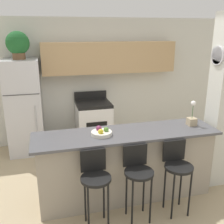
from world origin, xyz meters
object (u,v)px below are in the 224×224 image
Objects in this scene: potted_plant_on_fridge at (18,44)px; fruit_bowl at (102,132)px; refrigerator at (24,108)px; bar_stool_right at (177,167)px; orchid_vase at (192,118)px; bar_stool_left at (95,179)px; stove_range at (94,123)px; bar_stool_mid at (138,173)px; trash_bin at (56,144)px.

potted_plant_on_fridge is 2.42m from fruit_bowl.
bar_stool_right is (1.96, -2.36, -0.26)m from refrigerator.
bar_stool_left is at bearing -161.83° from orchid_vase.
stove_range is (1.33, 0.01, -0.44)m from refrigerator.
bar_stool_mid is 1.20m from orchid_vase.
orchid_vase reaches higher than bar_stool_left.
bar_stool_right is at bearing -132.72° from orchid_vase.
bar_stool_left is 2.22m from trash_bin.
bar_stool_mid is 2.36m from trash_bin.
stove_range is 2.82× the size of trash_bin.
refrigerator is 6.61× the size of fruit_bowl.
potted_plant_on_fridge is (-1.96, 2.36, 1.43)m from bar_stool_right.
bar_stool_mid is at bearing 180.00° from bar_stool_right.
fruit_bowl is at bearing -60.37° from potted_plant_on_fridge.
potted_plant_on_fridge is at bearing 157.69° from trash_bin.
fruit_bowl is at bearing -72.20° from trash_bin.
trash_bin is (-1.88, 1.64, -0.90)m from orchid_vase.
potted_plant_on_fridge is (-1.33, -0.01, 1.61)m from stove_range.
refrigerator is 2.77m from bar_stool_mid.
bar_stool_right is (0.53, 0.00, 0.00)m from bar_stool_mid.
refrigerator is at bearing 129.68° from bar_stool_right.
stove_range reaches higher than trash_bin.
fruit_bowl is (-0.88, 0.46, 0.38)m from bar_stool_right.
bar_stool_left is at bearing 180.00° from bar_stool_mid.
potted_plant_on_fridge is 1.34× the size of orchid_vase.
potted_plant_on_fridge is at bearing 121.17° from bar_stool_mid.
orchid_vase reaches higher than bar_stool_mid.
bar_stool_left is 2.90m from potted_plant_on_fridge.
bar_stool_mid is (0.53, 0.00, 0.00)m from bar_stool_left.
stove_range is 2.00m from fruit_bowl.
refrigerator is 1.40m from stove_range.
bar_stool_right is at bearing -75.04° from stove_range.
bar_stool_left is 3.51× the size of fruit_bowl.
potted_plant_on_fridge reaches higher than stove_range.
bar_stool_mid is 2.52× the size of trash_bin.
trash_bin is (-1.42, 2.14, -0.45)m from bar_stool_right.
fruit_bowl is (1.08, -1.90, 0.12)m from refrigerator.
orchid_vase is at bearing 1.55° from fruit_bowl.
trash_bin is at bearing 112.52° from bar_stool_mid.
orchid_vase is at bearing 47.28° from bar_stool_right.
bar_stool_right is 3.51× the size of fruit_bowl.
potted_plant_on_fridge reaches higher than bar_stool_mid.
orchid_vase reaches higher than fruit_bowl.
bar_stool_mid is at bearing 0.00° from bar_stool_left.
refrigerator is 2.19m from fruit_bowl.
trash_bin is (0.54, -0.22, -0.71)m from refrigerator.
bar_stool_right is 3.39m from potted_plant_on_fridge.
fruit_bowl is at bearing -178.45° from orchid_vase.
trash_bin is (-0.54, 1.68, -0.83)m from fruit_bowl.
refrigerator is 1.88× the size of bar_stool_mid.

